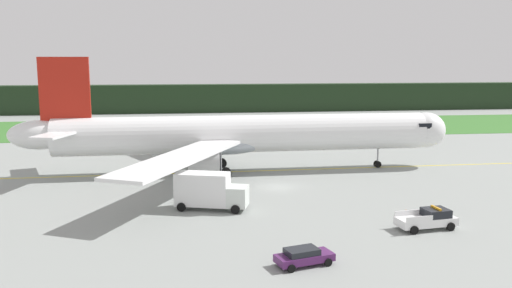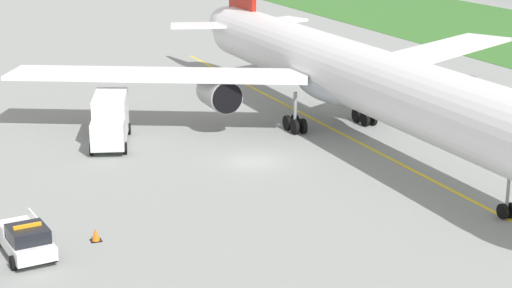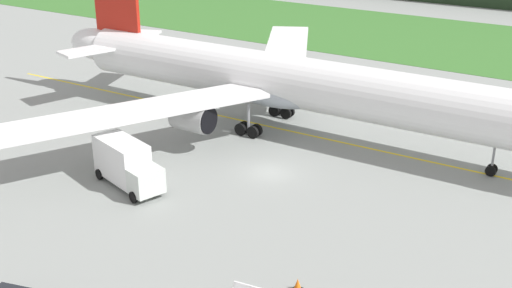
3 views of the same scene
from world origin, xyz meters
name	(u,v)px [view 1 (image 1 of 3)]	position (x,y,z in m)	size (l,w,h in m)	color
ground	(277,187)	(0.00, 0.00, 0.00)	(320.00, 320.00, 0.00)	gray
grass_verge	(234,127)	(0.00, 55.58, 0.02)	(320.00, 33.51, 0.04)	#386F2C
distant_tree_line	(223,98)	(0.00, 89.86, 3.85)	(288.00, 5.22, 7.71)	#1E301C
taxiway_centerline_main	(245,171)	(-2.80, 9.27, 0.00)	(77.99, 0.30, 0.01)	yellow
airliner	(238,135)	(-3.65, 9.26, 4.98)	(57.86, 49.23, 15.11)	white
ops_pickup_truck	(428,219)	(10.60, -17.10, 0.90)	(5.52, 2.89, 1.94)	white
catering_truck	(209,190)	(-8.33, -8.33, 1.93)	(7.55, 4.38, 3.84)	silver
staff_car	(304,256)	(-2.15, -23.93, 0.70)	(4.56, 2.83, 1.30)	#4C1E54
apron_cone	(406,213)	(10.14, -13.33, 0.36)	(0.59, 0.59, 0.74)	black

